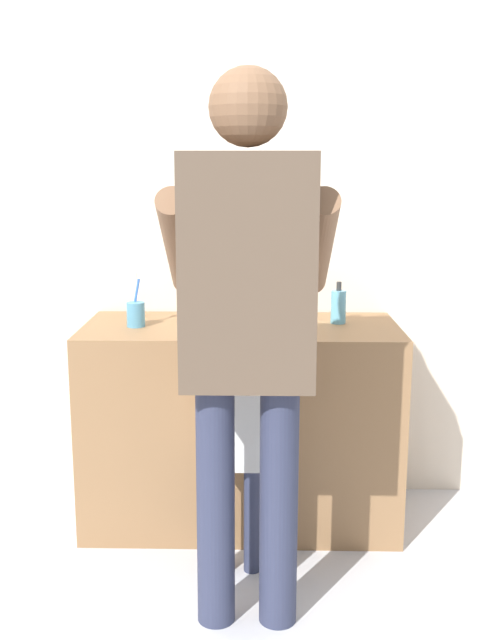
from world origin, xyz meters
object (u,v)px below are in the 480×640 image
toothbrush_cup (136,314)px  child_toddler (238,433)px  soap_bottle (338,306)px  adult_parent (248,306)px

toothbrush_cup → child_toddler: (0.40, -0.37, -0.34)m
soap_bottle → adult_parent: (-0.35, -0.74, 0.14)m
toothbrush_cup → adult_parent: adult_parent is taller
child_toddler → adult_parent: 0.58m
toothbrush_cup → soap_bottle: toothbrush_cup is taller
adult_parent → child_toddler: bearing=97.0°
toothbrush_cup → child_toddler: size_ratio=0.24×
toothbrush_cup → adult_parent: (0.44, -0.66, 0.15)m
toothbrush_cup → soap_bottle: size_ratio=1.25×
soap_bottle → toothbrush_cup: bearing=-174.1°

